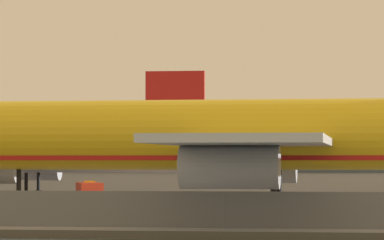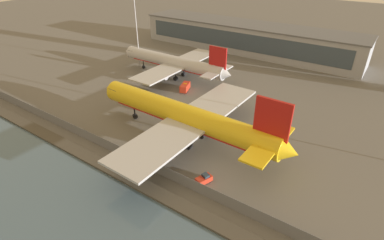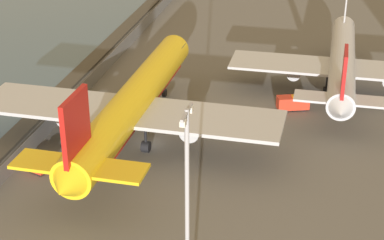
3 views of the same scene
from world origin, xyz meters
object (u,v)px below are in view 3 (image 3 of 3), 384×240
ops_van (292,102)px  cargo_jet_yellow (132,104)px  apron_light_mast_apron_west (187,238)px  passenger_jet_silver (342,63)px  baggage_tug (36,166)px

ops_van → cargo_jet_yellow: bearing=-53.6°
apron_light_mast_apron_west → passenger_jet_silver: bearing=169.4°
baggage_tug → passenger_jet_silver: bearing=133.2°
cargo_jet_yellow → passenger_jet_silver: 39.80m
baggage_tug → ops_van: size_ratio=0.63×
baggage_tug → apron_light_mast_apron_west: apron_light_mast_apron_west is taller
passenger_jet_silver → ops_van: passenger_jet_silver is taller
passenger_jet_silver → ops_van: bearing=-37.6°
cargo_jet_yellow → apron_light_mast_apron_west: apron_light_mast_apron_west is taller
passenger_jet_silver → baggage_tug: (37.75, -40.26, -4.35)m
cargo_jet_yellow → baggage_tug: cargo_jet_yellow is taller
cargo_jet_yellow → ops_van: cargo_jet_yellow is taller
passenger_jet_silver → ops_van: size_ratio=8.07×
ops_van → apron_light_mast_apron_west: 58.27m
ops_van → baggage_tug: bearing=-49.5°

